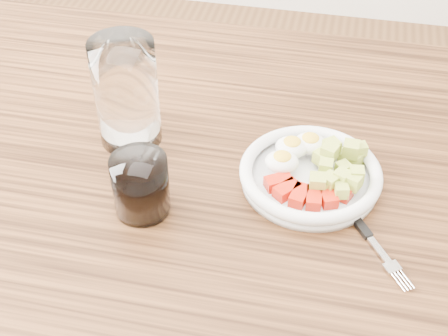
% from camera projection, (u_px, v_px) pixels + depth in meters
% --- Properties ---
extents(dining_table, '(1.50, 0.90, 0.77)m').
position_uv_depth(dining_table, '(229.00, 239.00, 0.92)').
color(dining_table, brown).
rests_on(dining_table, ground).
extents(bowl, '(0.19, 0.19, 0.05)m').
position_uv_depth(bowl, '(311.00, 172.00, 0.85)').
color(bowl, white).
rests_on(bowl, dining_table).
extents(fork, '(0.11, 0.15, 0.01)m').
position_uv_depth(fork, '(362.00, 228.00, 0.79)').
color(fork, black).
rests_on(fork, dining_table).
extents(water_glass, '(0.09, 0.09, 0.16)m').
position_uv_depth(water_glass, '(126.00, 93.00, 0.88)').
color(water_glass, white).
rests_on(water_glass, dining_table).
extents(coffee_glass, '(0.07, 0.07, 0.08)m').
position_uv_depth(coffee_glass, '(141.00, 186.00, 0.80)').
color(coffee_glass, white).
rests_on(coffee_glass, dining_table).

